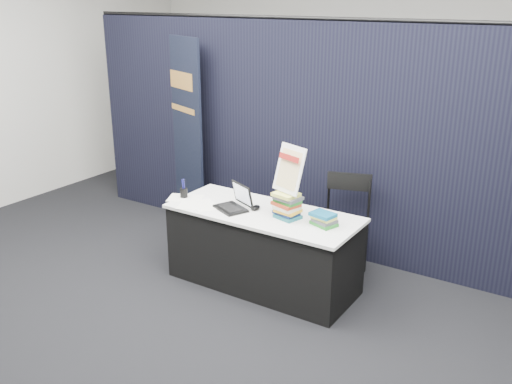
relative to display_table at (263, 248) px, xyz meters
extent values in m
plane|color=black|center=(0.00, -0.55, -0.38)|extent=(8.00, 8.00, 0.00)
cube|color=beige|center=(0.00, 3.45, 1.37)|extent=(8.00, 0.02, 3.50)
cube|color=black|center=(0.00, 1.05, 0.82)|extent=(6.00, 0.08, 2.40)
cube|color=black|center=(0.00, 0.00, -0.02)|extent=(1.76, 0.71, 0.72)
cube|color=silver|center=(0.00, 0.00, 0.36)|extent=(1.80, 0.75, 0.03)
cube|color=black|center=(-0.28, -0.13, 0.38)|extent=(0.37, 0.32, 0.02)
cube|color=black|center=(-0.28, -0.02, 0.50)|extent=(0.30, 0.18, 0.21)
cube|color=silver|center=(-0.28, -0.02, 0.50)|extent=(0.25, 0.14, 0.17)
ellipsoid|color=black|center=(-0.09, 0.00, 0.39)|extent=(0.09, 0.13, 0.04)
cube|color=white|center=(-0.83, -0.11, 0.38)|extent=(0.40, 0.35, 0.00)
cube|color=white|center=(-0.55, -0.17, 0.38)|extent=(0.38, 0.35, 0.00)
cube|color=white|center=(-0.62, -0.23, 0.38)|extent=(0.38, 0.33, 0.00)
cylinder|color=black|center=(-0.86, -0.10, 0.42)|extent=(0.08, 0.08, 0.10)
cube|color=#195862|center=(0.26, -0.02, 0.39)|extent=(0.25, 0.21, 0.03)
cube|color=navy|center=(0.26, -0.02, 0.42)|extent=(0.25, 0.21, 0.03)
cube|color=gold|center=(0.26, -0.02, 0.45)|extent=(0.25, 0.21, 0.03)
cube|color=beige|center=(0.26, -0.02, 0.48)|extent=(0.25, 0.21, 0.03)
cube|color=#9F3319|center=(0.26, -0.02, 0.51)|extent=(0.25, 0.21, 0.03)
cube|color=#1D6D21|center=(0.26, -0.02, 0.54)|extent=(0.25, 0.21, 0.03)
cube|color=#434448|center=(0.26, -0.02, 0.57)|extent=(0.25, 0.21, 0.03)
cube|color=#D5DA57|center=(0.26, -0.02, 0.59)|extent=(0.25, 0.21, 0.03)
cube|color=#1D6D21|center=(0.61, 0.00, 0.39)|extent=(0.24, 0.21, 0.03)
cube|color=#434448|center=(0.61, 0.00, 0.42)|extent=(0.24, 0.21, 0.03)
cube|color=#D5DA57|center=(0.61, 0.00, 0.45)|extent=(0.24, 0.21, 0.03)
cube|color=#0E5275|center=(0.61, 0.00, 0.48)|extent=(0.24, 0.21, 0.03)
cube|color=black|center=(0.26, -0.03, 0.63)|extent=(0.20, 0.09, 0.02)
cylinder|color=black|center=(0.17, 0.05, 0.75)|extent=(0.05, 0.10, 0.31)
cylinder|color=black|center=(0.34, 0.05, 0.75)|extent=(0.05, 0.10, 0.31)
cube|color=white|center=(0.26, 0.01, 0.82)|extent=(0.34, 0.22, 0.41)
cube|color=beige|center=(0.26, 0.01, 0.82)|extent=(0.27, 0.17, 0.33)
cube|color=maroon|center=(0.26, 0.00, 0.93)|extent=(0.25, 0.10, 0.05)
cube|color=black|center=(-1.74, 0.93, -0.33)|extent=(0.90, 0.44, 0.09)
cube|color=black|center=(-1.74, 0.95, 0.72)|extent=(0.83, 0.35, 2.20)
cube|color=gold|center=(-1.74, 0.93, 1.33)|extent=(0.57, 0.23, 0.20)
cube|color=gold|center=(-1.74, 0.93, 1.00)|extent=(0.61, 0.25, 0.07)
cylinder|color=black|center=(0.29, 0.35, -0.13)|extent=(0.02, 0.02, 0.49)
cylinder|color=black|center=(0.72, 0.35, -0.13)|extent=(0.02, 0.02, 0.49)
cylinder|color=black|center=(0.29, 0.78, -0.13)|extent=(0.02, 0.02, 0.49)
cylinder|color=black|center=(0.72, 0.78, -0.13)|extent=(0.02, 0.02, 0.49)
cube|color=black|center=(0.50, 0.56, 0.13)|extent=(0.57, 0.57, 0.04)
cube|color=black|center=(0.50, 0.78, 0.54)|extent=(0.42, 0.16, 0.17)
camera|label=1|loc=(2.61, -4.15, 2.28)|focal=40.00mm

